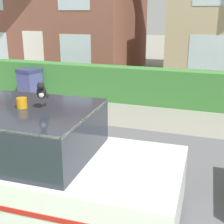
# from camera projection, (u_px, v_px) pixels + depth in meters

# --- Properties ---
(road_strip) EXTENTS (28.00, 5.27, 0.01)m
(road_strip) POSITION_uv_depth(u_px,v_px,m) (151.00, 188.00, 5.34)
(road_strip) COLOR #5B5B60
(road_strip) RESTS_ON ground
(garden_hedge) EXTENTS (11.27, 0.58, 1.17)m
(garden_hedge) POSITION_uv_depth(u_px,v_px,m) (144.00, 86.00, 10.14)
(garden_hedge) COLOR #3D7F38
(garden_hedge) RESTS_ON ground
(police_car) EXTENTS (4.03, 1.90, 1.75)m
(police_car) POSITION_uv_depth(u_px,v_px,m) (38.00, 165.00, 4.50)
(police_car) COLOR black
(police_car) RESTS_ON road_strip
(cat) EXTENTS (0.21, 0.29, 0.25)m
(cat) POSITION_uv_depth(u_px,v_px,m) (41.00, 91.00, 4.18)
(cat) COLOR black
(cat) RESTS_ON police_car
(wheelie_bin) EXTENTS (0.79, 0.80, 1.01)m
(wheelie_bin) POSITION_uv_depth(u_px,v_px,m) (30.00, 83.00, 10.88)
(wheelie_bin) COLOR #474C8C
(wheelie_bin) RESTS_ON ground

